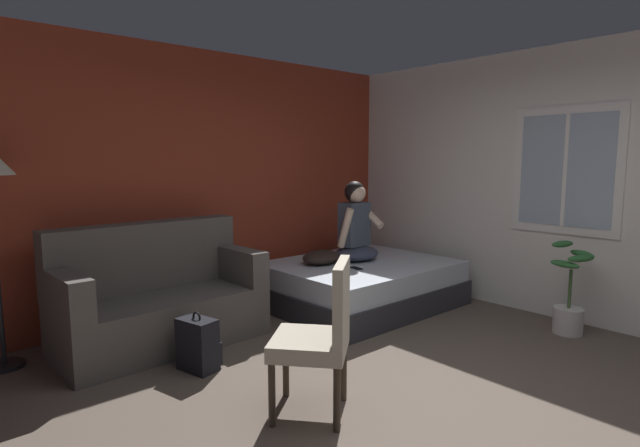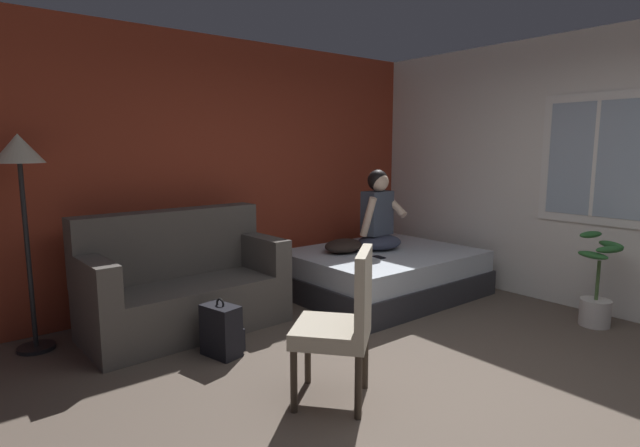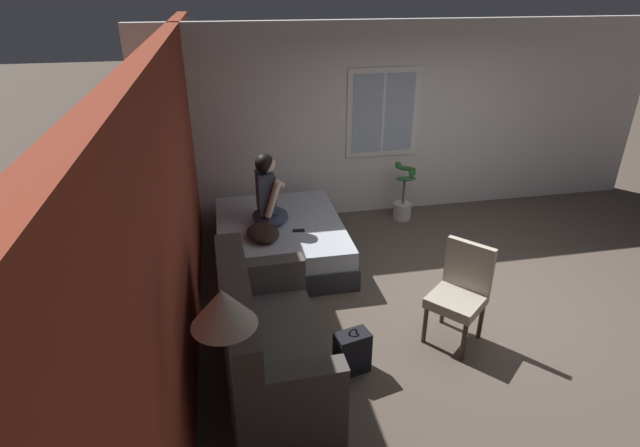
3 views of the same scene
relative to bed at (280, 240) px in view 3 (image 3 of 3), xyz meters
name	(u,v)px [view 3 (image 3 of 3)]	position (x,y,z in m)	size (l,w,h in m)	color
ground_plane	(481,299)	(-1.37, -2.04, -0.24)	(40.00, 40.00, 0.00)	brown
wall_back_accent	(173,210)	(-1.37, 1.07, 1.11)	(10.05, 0.16, 2.70)	#993823
wall_side_with_window	(407,119)	(1.24, -2.03, 1.12)	(0.19, 7.45, 2.70)	silver
bed	(280,240)	(0.00, 0.00, 0.00)	(1.92, 1.56, 0.48)	#2D2D33
couch	(266,344)	(-2.14, 0.38, 0.16)	(1.72, 0.87, 1.04)	#514C47
side_chair	(460,290)	(-1.89, -1.47, 0.30)	(0.65, 0.65, 0.98)	#382D23
person_seated	(268,195)	(0.04, 0.12, 0.60)	(0.54, 0.47, 0.88)	#383D51
backpack	(352,352)	(-2.15, -0.36, -0.04)	(0.29, 0.33, 0.46)	black
throw_pillow	(263,233)	(-0.37, 0.23, 0.31)	(0.48, 0.36, 0.14)	#2D231E
cell_phone	(299,231)	(-0.27, -0.20, 0.25)	(0.07, 0.14, 0.01)	black
floor_lamp	(225,332)	(-3.26, 0.67, 1.19)	(0.36, 0.36, 1.70)	black
potted_plant	(403,200)	(0.78, -1.89, 0.07)	(0.39, 0.37, 0.85)	silver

